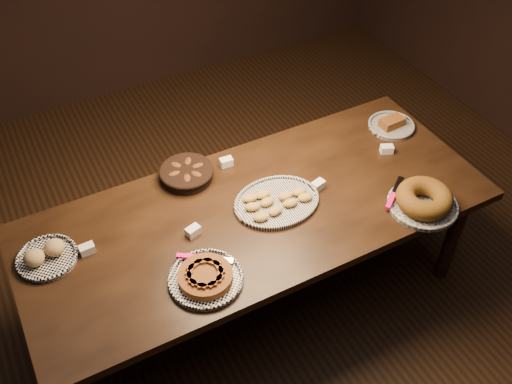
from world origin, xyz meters
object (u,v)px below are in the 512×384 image
buffet_table (258,219)px  bundt_cake_plate (424,200)px  madeleine_platter (276,202)px  apple_tart_plate (205,277)px

buffet_table → bundt_cake_plate: 0.85m
madeleine_platter → buffet_table: bearing=147.1°
madeleine_platter → bundt_cake_plate: (0.65, -0.37, 0.03)m
bundt_cake_plate → madeleine_platter: bearing=130.3°
apple_tart_plate → bundt_cake_plate: bundt_cake_plate is taller
buffet_table → madeleine_platter: madeleine_platter is taller
buffet_table → madeleine_platter: (0.10, -0.01, 0.09)m
apple_tart_plate → buffet_table: bearing=33.2°
madeleine_platter → bundt_cake_plate: 0.74m
buffet_table → bundt_cake_plate: size_ratio=5.91×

